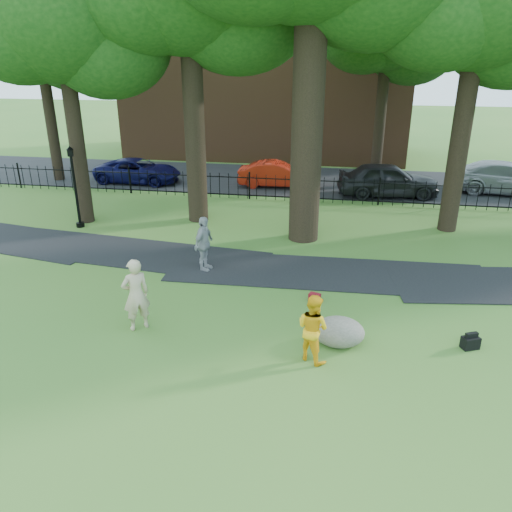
% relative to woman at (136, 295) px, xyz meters
% --- Properties ---
extents(ground, '(120.00, 120.00, 0.00)m').
position_rel_woman_xyz_m(ground, '(3.53, 0.31, -0.94)').
color(ground, '#376F27').
rests_on(ground, ground).
extents(footpath, '(36.07, 3.85, 0.03)m').
position_rel_woman_xyz_m(footpath, '(4.53, 4.21, -0.94)').
color(footpath, black).
rests_on(footpath, ground).
extents(street, '(80.00, 7.00, 0.02)m').
position_rel_woman_xyz_m(street, '(3.53, 16.31, -0.94)').
color(street, black).
rests_on(street, ground).
extents(iron_fence, '(44.00, 0.04, 1.20)m').
position_rel_woman_xyz_m(iron_fence, '(3.53, 12.31, -0.34)').
color(iron_fence, black).
rests_on(iron_fence, ground).
extents(brick_building, '(18.00, 8.00, 12.00)m').
position_rel_woman_xyz_m(brick_building, '(-0.47, 24.31, 5.06)').
color(brick_building, brown).
rests_on(brick_building, ground).
extents(woman, '(0.82, 0.79, 1.89)m').
position_rel_woman_xyz_m(woman, '(0.00, 0.00, 0.00)').
color(woman, '#CBAF8C').
rests_on(woman, ground).
extents(man, '(0.99, 0.95, 1.61)m').
position_rel_woman_xyz_m(man, '(4.41, -0.61, -0.14)').
color(man, yellow).
rests_on(man, ground).
extents(pedestrian, '(0.66, 1.12, 1.78)m').
position_rel_woman_xyz_m(pedestrian, '(0.67, 3.82, -0.05)').
color(pedestrian, '#99989D').
rests_on(pedestrian, ground).
extents(boulder, '(1.49, 1.32, 0.72)m').
position_rel_woman_xyz_m(boulder, '(5.00, 0.17, -0.58)').
color(boulder, '#6D675B').
rests_on(boulder, ground).
extents(lamppost, '(0.32, 0.32, 3.22)m').
position_rel_woman_xyz_m(lamppost, '(-5.39, 7.10, 0.63)').
color(lamppost, black).
rests_on(lamppost, ground).
extents(backpack, '(0.46, 0.39, 0.30)m').
position_rel_woman_xyz_m(backpack, '(8.08, 0.48, -0.80)').
color(backpack, black).
rests_on(backpack, ground).
extents(red_bag, '(0.36, 0.29, 0.22)m').
position_rel_woman_xyz_m(red_bag, '(4.29, 2.29, -0.84)').
color(red_bag, maroon).
rests_on(red_bag, ground).
extents(red_sedan, '(4.04, 1.63, 1.31)m').
position_rel_woman_xyz_m(red_sedan, '(1.50, 14.85, -0.29)').
color(red_sedan, '#B41F0D').
rests_on(red_sedan, ground).
extents(navy_van, '(4.55, 2.18, 1.25)m').
position_rel_woman_xyz_m(navy_van, '(-5.94, 14.49, -0.32)').
color(navy_van, '#0C0D3F').
rests_on(navy_van, ground).
extents(grey_car, '(4.95, 2.46, 1.62)m').
position_rel_woman_xyz_m(grey_car, '(7.01, 13.98, -0.13)').
color(grey_car, black).
rests_on(grey_car, ground).
extents(silver_car, '(5.54, 2.82, 1.54)m').
position_rel_woman_xyz_m(silver_car, '(12.82, 15.48, -0.18)').
color(silver_car, gray).
rests_on(silver_car, ground).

